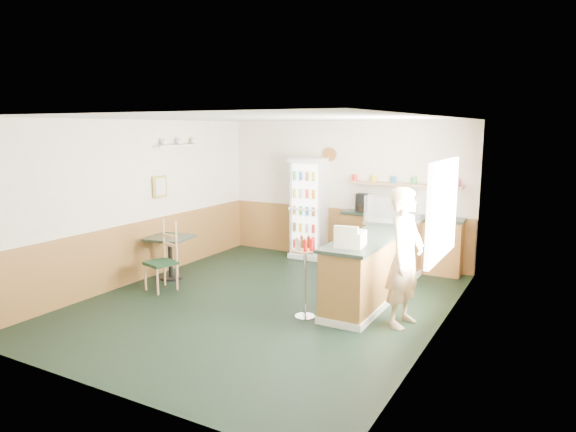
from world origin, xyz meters
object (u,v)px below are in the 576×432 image
Objects in this scene: condiment_stand at (305,266)px; cafe_table at (170,249)px; cash_register at (351,239)px; shopkeeper at (405,257)px; display_case at (392,210)px; drinks_fridge at (309,208)px; cafe_chair at (164,253)px.

condiment_stand is 1.44× the size of cafe_table.
cash_register is 3.46m from cafe_table.
cafe_table is at bearing 169.87° from condiment_stand.
display_case is at bearing 30.50° from shopkeeper.
drinks_fridge is 2.24m from display_case.
display_case is 0.74× the size of condiment_stand.
display_case reaches higher than cafe_chair.
shopkeeper reaches higher than cafe_table.
shopkeeper is 1.64× the size of cafe_chair.
display_case is 0.74× the size of cafe_chair.
display_case is at bearing 82.40° from cash_register.
drinks_fridge reaches higher than condiment_stand.
condiment_stand is (-0.55, -2.02, -0.51)m from display_case.
shopkeeper reaches higher than cash_register.
condiment_stand is at bearing -64.28° from drinks_fridge.
cafe_chair is at bearing 176.06° from cash_register.
cafe_chair is at bearing -57.62° from cafe_table.
shopkeeper is (0.70, 0.14, -0.20)m from cash_register.
cash_register is at bearing 108.91° from shopkeeper.
shopkeeper reaches higher than cafe_chair.
cash_register is 0.34× the size of cafe_chair.
condiment_stand is at bearing -163.54° from cash_register.
drinks_fridge is 2.40× the size of display_case.
cash_register reaches higher than condiment_stand.
cafe_table is 0.55m from cafe_chair.
display_case is at bearing 23.94° from cafe_table.
cash_register reaches higher than cafe_table.
display_case is 2.15m from condiment_stand.
cafe_table is 0.69× the size of cafe_chair.
display_case is at bearing 47.41° from cafe_chair.
condiment_stand is (1.45, -3.00, -0.26)m from drinks_fridge.
shopkeeper reaches higher than display_case.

